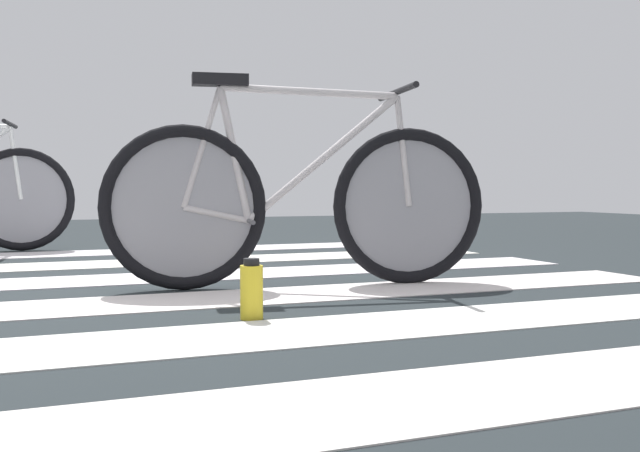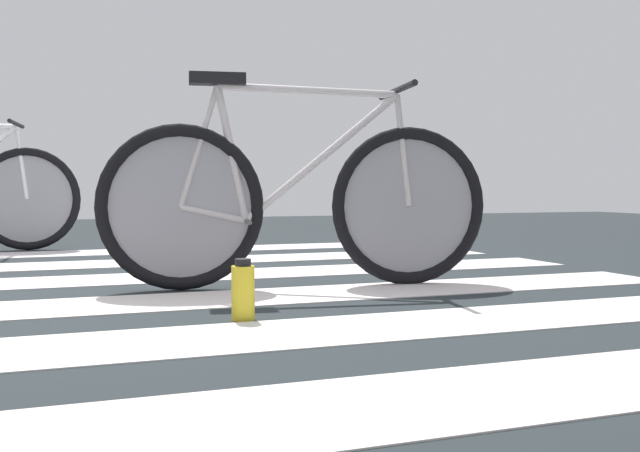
# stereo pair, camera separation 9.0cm
# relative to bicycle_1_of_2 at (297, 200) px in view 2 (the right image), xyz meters

# --- Properties ---
(ground) EXTENTS (18.00, 14.00, 0.02)m
(ground) POSITION_rel_bicycle_1_of_2_xyz_m (-1.01, 0.34, -0.40)
(ground) COLOR #22282B
(crosswalk_markings) EXTENTS (5.36, 4.26, 0.00)m
(crosswalk_markings) POSITION_rel_bicycle_1_of_2_xyz_m (-0.94, 0.16, -0.38)
(crosswalk_markings) COLOR silver
(crosswalk_markings) RESTS_ON ground
(bicycle_1_of_2) EXTENTS (1.72, 0.54, 0.93)m
(bicycle_1_of_2) POSITION_rel_bicycle_1_of_2_xyz_m (0.00, 0.00, 0.00)
(bicycle_1_of_2) COLOR black
(bicycle_1_of_2) RESTS_ON ground
(water_bottle) EXTENTS (0.08, 0.08, 0.21)m
(water_bottle) POSITION_rel_bicycle_1_of_2_xyz_m (-0.43, -0.70, -0.29)
(water_bottle) COLOR gold
(water_bottle) RESTS_ON ground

